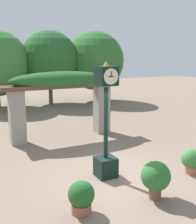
% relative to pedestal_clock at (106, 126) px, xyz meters
% --- Properties ---
extents(ground_plane, '(60.00, 60.00, 0.00)m').
position_rel_pedestal_clock_xyz_m(ground_plane, '(0.22, -0.22, -1.53)').
color(ground_plane, '#7F6B5B').
extents(pedestal_clock, '(0.56, 0.57, 3.35)m').
position_rel_pedestal_clock_xyz_m(pedestal_clock, '(0.00, 0.00, 0.00)').
color(pedestal_clock, black).
rests_on(pedestal_clock, ground).
extents(pergola, '(4.98, 1.19, 2.84)m').
position_rel_pedestal_clock_xyz_m(pergola, '(0.22, 4.34, 0.56)').
color(pergola, gray).
rests_on(pergola, ground).
extents(potted_plant_near_left, '(0.60, 0.60, 0.76)m').
position_rel_pedestal_clock_xyz_m(potted_plant_near_left, '(2.40, -0.96, -1.10)').
color(potted_plant_near_left, '#B26B4C').
rests_on(potted_plant_near_left, ground).
extents(potted_plant_near_right, '(0.61, 0.61, 0.76)m').
position_rel_pedestal_clock_xyz_m(potted_plant_near_right, '(-1.41, -1.48, -1.13)').
color(potted_plant_near_right, '#9E563D').
rests_on(potted_plant_near_right, ground).
extents(potted_plant_far_left, '(0.73, 0.73, 0.97)m').
position_rel_pedestal_clock_xyz_m(potted_plant_far_left, '(0.48, -1.71, -0.95)').
color(potted_plant_far_left, brown).
rests_on(potted_plant_far_left, ground).
extents(tree_line, '(14.33, 4.79, 5.26)m').
position_rel_pedestal_clock_xyz_m(tree_line, '(1.63, 12.67, 1.47)').
color(tree_line, brown).
rests_on(tree_line, ground).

